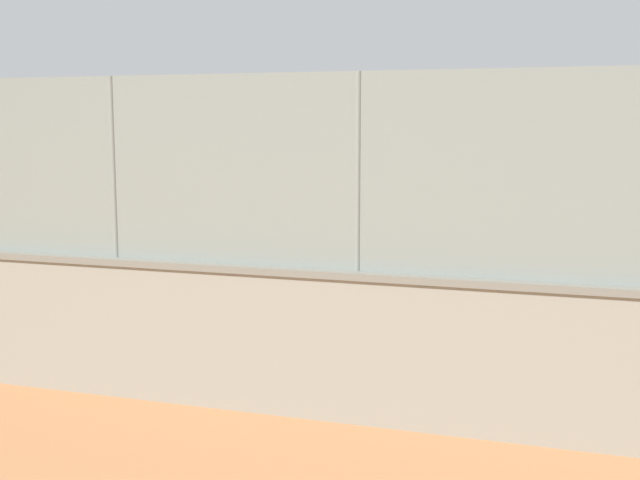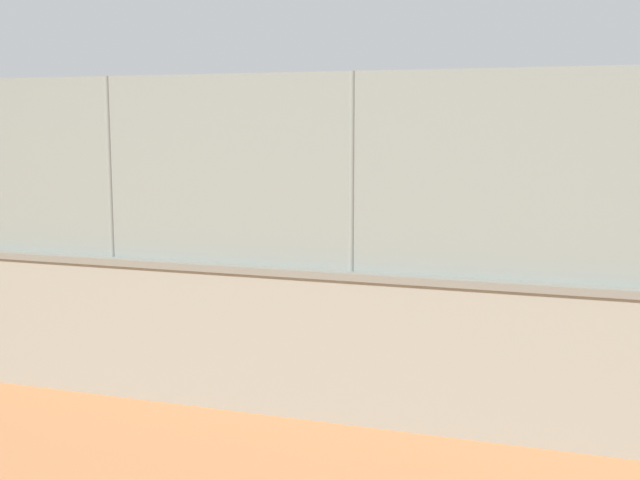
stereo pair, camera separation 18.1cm
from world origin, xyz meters
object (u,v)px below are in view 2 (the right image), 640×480
at_px(player_baseline_waiting, 144,263).
at_px(player_foreground_swinging, 368,233).
at_px(sports_ball, 168,261).
at_px(player_at_service_line, 418,222).

distance_m(player_baseline_waiting, player_foreground_swinging, 6.03).
bearing_deg(sports_ball, player_foreground_swinging, -101.37).
bearing_deg(player_baseline_waiting, player_foreground_swinging, -110.54).
relative_size(player_baseline_waiting, sports_ball, 19.32).
bearing_deg(player_at_service_line, sports_ball, 78.46).
height_order(player_foreground_swinging, sports_ball, player_foreground_swinging).
height_order(player_baseline_waiting, sports_ball, player_baseline_waiting).
bearing_deg(player_baseline_waiting, player_at_service_line, -108.04).
bearing_deg(player_at_service_line, player_foreground_swinging, 78.01).
distance_m(player_baseline_waiting, player_at_service_line, 8.50).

